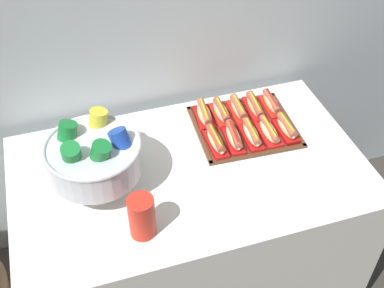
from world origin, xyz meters
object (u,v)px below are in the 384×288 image
(hot_dog_4, at_px, (286,128))
(serving_tray, at_px, (244,127))
(hot_dog_0, at_px, (216,141))
(hot_dog_5, at_px, (204,115))
(punch_bowl, at_px, (94,156))
(buffet_table, at_px, (190,226))
(hot_dog_6, at_px, (221,112))
(cup_stack, at_px, (142,217))
(hot_dog_2, at_px, (251,134))
(hot_dog_3, at_px, (269,131))
(hot_dog_8, at_px, (255,107))
(hot_dog_1, at_px, (234,137))
(hot_dog_7, at_px, (238,109))
(hot_dog_9, at_px, (271,104))

(hot_dog_4, bearing_deg, serving_tray, 148.29)
(serving_tray, xyz_separation_m, hot_dog_0, (-0.15, -0.07, 0.03))
(hot_dog_5, bearing_deg, punch_bowl, -155.22)
(buffet_table, height_order, hot_dog_4, hot_dog_4)
(hot_dog_4, height_order, hot_dog_6, hot_dog_4)
(hot_dog_5, height_order, punch_bowl, punch_bowl)
(hot_dog_0, xyz_separation_m, cup_stack, (-0.37, -0.32, 0.05))
(cup_stack, bearing_deg, punch_bowl, 111.99)
(hot_dog_2, xyz_separation_m, punch_bowl, (-0.63, -0.05, 0.11))
(serving_tray, bearing_deg, hot_dog_3, -50.62)
(serving_tray, distance_m, hot_dog_8, 0.12)
(hot_dog_5, bearing_deg, hot_dog_8, -2.90)
(hot_dog_6, xyz_separation_m, cup_stack, (-0.46, -0.48, 0.05))
(cup_stack, bearing_deg, hot_dog_8, 38.12)
(hot_dog_0, height_order, hot_dog_3, hot_dog_0)
(buffet_table, height_order, hot_dog_6, hot_dog_6)
(hot_dog_2, bearing_deg, hot_dog_1, 177.10)
(hot_dog_1, bearing_deg, hot_dog_7, 62.66)
(buffet_table, bearing_deg, hot_dog_1, 20.96)
(hot_dog_6, height_order, hot_dog_8, hot_dog_6)
(hot_dog_4, xyz_separation_m, hot_dog_5, (-0.29, 0.18, 0.00))
(buffet_table, bearing_deg, serving_tray, 28.86)
(hot_dog_2, bearing_deg, hot_dog_0, 177.10)
(hot_dog_9, xyz_separation_m, punch_bowl, (-0.79, -0.21, 0.11))
(serving_tray, relative_size, hot_dog_7, 2.53)
(hot_dog_2, height_order, punch_bowl, punch_bowl)
(hot_dog_0, height_order, cup_stack, cup_stack)
(hot_dog_2, distance_m, punch_bowl, 0.64)
(hot_dog_8, height_order, cup_stack, cup_stack)
(buffet_table, bearing_deg, hot_dog_6, 48.45)
(hot_dog_2, bearing_deg, hot_dog_5, 129.38)
(hot_dog_4, bearing_deg, hot_dog_6, 140.85)
(hot_dog_1, relative_size, hot_dog_4, 1.14)
(hot_dog_0, bearing_deg, buffet_table, -147.94)
(hot_dog_3, xyz_separation_m, hot_dog_8, (0.01, 0.16, 0.00))
(hot_dog_8, bearing_deg, hot_dog_1, -135.17)
(serving_tray, distance_m, hot_dog_5, 0.17)
(buffet_table, bearing_deg, hot_dog_4, 8.99)
(serving_tray, distance_m, hot_dog_9, 0.17)
(punch_bowl, bearing_deg, hot_dog_4, 3.27)
(hot_dog_1, distance_m, hot_dog_7, 0.18)
(buffet_table, xyz_separation_m, hot_dog_6, (0.22, 0.24, 0.39))
(hot_dog_7, bearing_deg, hot_dog_3, -68.45)
(hot_dog_3, bearing_deg, punch_bowl, -176.08)
(buffet_table, bearing_deg, hot_dog_7, 39.54)
(hot_dog_2, height_order, cup_stack, cup_stack)
(hot_dog_7, bearing_deg, cup_stack, -137.92)
(hot_dog_5, relative_size, hot_dog_8, 0.95)
(hot_dog_5, height_order, cup_stack, cup_stack)
(hot_dog_0, relative_size, hot_dog_1, 1.02)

